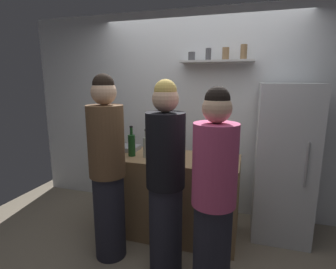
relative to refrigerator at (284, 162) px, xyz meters
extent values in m
plane|color=gray|center=(-1.02, -0.85, -0.85)|extent=(5.28, 5.28, 0.00)
cube|color=white|center=(-1.02, 0.40, 0.45)|extent=(4.80, 0.10, 2.60)
cube|color=silver|center=(-0.80, 0.24, 1.10)|extent=(0.87, 0.22, 0.02)
cylinder|color=#4C4C51|center=(-1.10, 0.24, 1.16)|extent=(0.08, 0.08, 0.10)
cylinder|color=#4C4C51|center=(-0.90, 0.24, 1.18)|extent=(0.07, 0.07, 0.14)
cylinder|color=olive|center=(-0.70, 0.24, 1.18)|extent=(0.08, 0.08, 0.14)
cylinder|color=olive|center=(-0.50, 0.24, 1.20)|extent=(0.08, 0.08, 0.17)
cube|color=silver|center=(0.00, 0.00, 0.00)|extent=(0.60, 0.60, 1.71)
cylinder|color=#99999E|center=(0.16, -0.32, 0.09)|extent=(0.02, 0.02, 0.45)
cube|color=#9E7A51|center=(-1.23, -0.33, -0.40)|extent=(1.56, 0.65, 0.91)
cube|color=gray|center=(-1.82, -0.20, 0.08)|extent=(0.34, 0.24, 0.05)
cylinder|color=#B2B2B7|center=(-1.11, -0.32, 0.11)|extent=(0.11, 0.11, 0.11)
cylinder|color=silver|center=(-1.09, -0.30, 0.16)|extent=(0.02, 0.02, 0.15)
cylinder|color=silver|center=(-1.11, -0.33, 0.17)|extent=(0.01, 0.01, 0.18)
cylinder|color=silver|center=(-1.11, -0.31, 0.17)|extent=(0.01, 0.01, 0.18)
cylinder|color=silver|center=(-1.12, -0.32, 0.17)|extent=(0.02, 0.04, 0.17)
cylinder|color=#19471E|center=(-1.62, -0.42, 0.17)|extent=(0.08, 0.08, 0.24)
cylinder|color=#19471E|center=(-1.62, -0.42, 0.33)|extent=(0.03, 0.03, 0.08)
cylinder|color=black|center=(-1.62, -0.42, 0.38)|extent=(0.04, 0.04, 0.02)
cylinder|color=#B2BFB2|center=(-1.45, -0.42, 0.16)|extent=(0.06, 0.06, 0.22)
cylinder|color=#B2BFB2|center=(-1.45, -0.42, 0.31)|extent=(0.03, 0.03, 0.08)
cylinder|color=#333333|center=(-1.45, -0.42, 0.36)|extent=(0.03, 0.03, 0.02)
cylinder|color=silver|center=(-1.29, -0.10, 0.14)|extent=(0.08, 0.08, 0.18)
cylinder|color=silver|center=(-1.29, -0.10, 0.25)|extent=(0.04, 0.04, 0.03)
cylinder|color=blue|center=(-1.29, -0.10, 0.27)|extent=(0.05, 0.05, 0.02)
cylinder|color=#262633|center=(-1.65, -0.91, -0.43)|extent=(0.30, 0.30, 0.85)
cylinder|color=brown|center=(-1.65, -0.91, 0.33)|extent=(0.34, 0.34, 0.67)
sphere|color=#D8AD8C|center=(-1.65, -0.91, 0.78)|extent=(0.23, 0.23, 0.23)
sphere|color=black|center=(-1.65, -0.91, 0.85)|extent=(0.19, 0.19, 0.19)
cylinder|color=#262633|center=(-1.06, -0.94, -0.44)|extent=(0.30, 0.30, 0.82)
cylinder|color=black|center=(-1.06, -0.94, 0.29)|extent=(0.34, 0.34, 0.65)
sphere|color=#D8AD8C|center=(-1.06, -0.94, 0.73)|extent=(0.22, 0.22, 0.22)
sphere|color=#D8B759|center=(-1.06, -0.94, 0.80)|extent=(0.19, 0.19, 0.19)
cylinder|color=#262633|center=(-0.62, -1.12, -0.45)|extent=(0.30, 0.30, 0.80)
cylinder|color=#D14C7F|center=(-0.62, -1.12, 0.26)|extent=(0.34, 0.34, 0.63)
sphere|color=#D8AD8C|center=(-0.62, -1.12, 0.69)|extent=(0.22, 0.22, 0.22)
sphere|color=black|center=(-0.62, -1.12, 0.75)|extent=(0.18, 0.18, 0.18)
camera|label=1|loc=(-0.40, -3.04, 0.89)|focal=28.40mm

